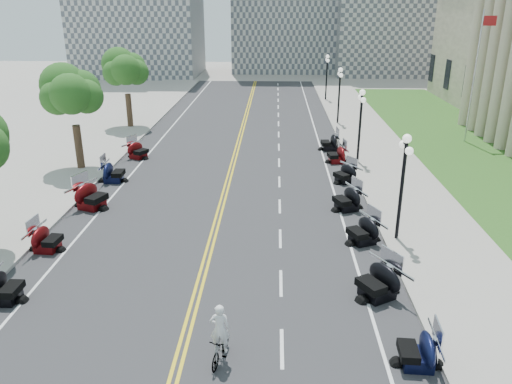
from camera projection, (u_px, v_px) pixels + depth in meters
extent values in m
plane|color=gray|center=(201.00, 281.00, 19.85)|extent=(160.00, 160.00, 0.00)
cube|color=#333335|center=(225.00, 193.00, 29.20)|extent=(16.00, 90.00, 0.01)
cube|color=yellow|center=(223.00, 192.00, 29.20)|extent=(0.12, 90.00, 0.00)
cube|color=yellow|center=(227.00, 192.00, 29.19)|extent=(0.12, 90.00, 0.00)
cube|color=white|center=(335.00, 194.00, 28.96)|extent=(0.12, 90.00, 0.00)
cube|color=white|center=(117.00, 191.00, 29.42)|extent=(0.12, 90.00, 0.00)
cube|color=white|center=(282.00, 348.00, 15.99)|extent=(0.12, 2.00, 0.00)
cube|color=white|center=(281.00, 283.00, 19.73)|extent=(0.12, 2.00, 0.00)
cube|color=white|center=(280.00, 238.00, 23.47)|extent=(0.12, 2.00, 0.00)
cube|color=white|center=(280.00, 206.00, 27.21)|extent=(0.12, 2.00, 0.00)
cube|color=white|center=(279.00, 182.00, 30.95)|extent=(0.12, 2.00, 0.00)
cube|color=white|center=(279.00, 163.00, 34.68)|extent=(0.12, 2.00, 0.00)
cube|color=white|center=(279.00, 147.00, 38.42)|extent=(0.12, 2.00, 0.00)
cube|color=white|center=(279.00, 134.00, 42.16)|extent=(0.12, 2.00, 0.00)
cube|color=white|center=(278.00, 124.00, 45.90)|extent=(0.12, 2.00, 0.00)
cube|color=white|center=(278.00, 115.00, 49.64)|extent=(0.12, 2.00, 0.00)
cube|color=white|center=(278.00, 107.00, 53.38)|extent=(0.12, 2.00, 0.00)
cube|color=white|center=(278.00, 100.00, 57.12)|extent=(0.12, 2.00, 0.00)
cube|color=white|center=(278.00, 94.00, 60.85)|extent=(0.12, 2.00, 0.00)
cube|color=white|center=(278.00, 89.00, 64.59)|extent=(0.12, 2.00, 0.00)
cube|color=white|center=(278.00, 84.00, 68.33)|extent=(0.12, 2.00, 0.00)
cube|color=#9E9991|center=(406.00, 194.00, 28.79)|extent=(5.00, 90.00, 0.15)
cube|color=#9E9991|center=(49.00, 189.00, 29.55)|extent=(5.00, 90.00, 0.15)
cube|color=#356023|center=(477.00, 156.00, 36.02)|extent=(9.00, 60.00, 0.10)
imported|color=#A51414|center=(220.00, 348.00, 15.28)|extent=(0.78, 1.64, 0.95)
imported|color=white|center=(219.00, 312.00, 14.82)|extent=(0.61, 0.40, 1.66)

